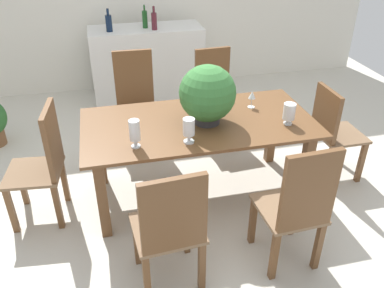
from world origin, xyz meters
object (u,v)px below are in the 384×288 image
at_px(chair_far_right, 215,92).
at_px(chair_foot_end, 332,129).
at_px(flower_centerpiece, 207,94).
at_px(wine_bottle_clear, 145,19).
at_px(chair_near_right, 298,206).
at_px(crystal_vase_left, 135,131).
at_px(kitchen_counter, 147,64).
at_px(wine_bottle_tall, 109,23).
at_px(chair_head_end, 44,161).
at_px(chair_near_left, 170,227).
at_px(wine_glass, 252,96).
at_px(wine_bottle_dark, 154,21).
at_px(crystal_vase_right, 189,128).
at_px(crystal_vase_center_near, 289,112).
at_px(chair_far_left, 136,98).
at_px(dining_table, 199,133).

xyz_separation_m(chair_far_right, chair_foot_end, (0.85, -0.99, -0.04)).
distance_m(flower_centerpiece, wine_bottle_clear, 2.25).
relative_size(chair_near_right, crystal_vase_left, 4.65).
relative_size(kitchen_counter, wine_bottle_clear, 5.14).
distance_m(chair_foot_end, wine_bottle_tall, 2.89).
bearing_deg(chair_foot_end, chair_head_end, 90.18).
xyz_separation_m(chair_far_right, chair_near_right, (0.01, -1.98, 0.01)).
xyz_separation_m(chair_foot_end, kitchen_counter, (-1.42, 2.22, -0.02)).
distance_m(chair_head_end, chair_near_left, 1.28).
height_order(wine_glass, wine_bottle_dark, wine_bottle_dark).
distance_m(wine_bottle_clear, wine_bottle_tall, 0.45).
height_order(chair_head_end, flower_centerpiece, flower_centerpiece).
bearing_deg(flower_centerpiece, wine_glass, 22.65).
bearing_deg(chair_far_right, flower_centerpiece, -113.39).
distance_m(chair_head_end, wine_bottle_clear, 2.54).
distance_m(crystal_vase_left, crystal_vase_right, 0.40).
bearing_deg(wine_bottle_tall, chair_near_left, -86.91).
bearing_deg(wine_bottle_dark, chair_far_right, -66.74).
distance_m(crystal_vase_center_near, crystal_vase_right, 0.86).
bearing_deg(chair_far_left, chair_near_right, -64.65).
relative_size(chair_foot_end, flower_centerpiece, 1.85).
bearing_deg(crystal_vase_right, crystal_vase_left, 176.91).
distance_m(chair_near_left, chair_foot_end, 1.97).
distance_m(chair_near_left, wine_bottle_clear, 3.25).
height_order(chair_near_right, wine_bottle_tall, wine_bottle_tall).
relative_size(dining_table, wine_bottle_clear, 6.91).
xyz_separation_m(kitchen_counter, wine_bottle_tall, (-0.45, -0.09, 0.59)).
relative_size(flower_centerpiece, wine_bottle_tall, 1.81).
height_order(chair_far_right, wine_glass, chair_far_right).
distance_m(chair_foot_end, chair_far_left, 1.98).
height_order(chair_far_right, wine_bottle_dark, wine_bottle_dark).
bearing_deg(chair_head_end, chair_far_left, 145.74).
relative_size(crystal_vase_right, wine_glass, 1.30).
bearing_deg(wine_glass, chair_head_end, -174.48).
bearing_deg(wine_bottle_tall, chair_head_end, -107.36).
bearing_deg(wine_glass, chair_foot_end, -12.14).
bearing_deg(chair_near_left, chair_far_right, -117.59).
relative_size(flower_centerpiece, kitchen_counter, 0.34).
bearing_deg(dining_table, wine_bottle_clear, 93.81).
height_order(dining_table, wine_glass, wine_glass).
distance_m(flower_centerpiece, crystal_vase_center_near, 0.68).
bearing_deg(chair_foot_end, wine_bottle_tall, 41.23).
bearing_deg(crystal_vase_left, chair_far_left, 84.47).
xyz_separation_m(wine_glass, wine_bottle_tall, (-1.12, 1.97, 0.22)).
distance_m(dining_table, chair_near_left, 1.07).
relative_size(crystal_vase_right, wine_bottle_dark, 0.70).
distance_m(chair_near_left, kitchen_counter, 3.22).
xyz_separation_m(crystal_vase_left, crystal_vase_center_near, (1.26, 0.08, -0.02)).
xyz_separation_m(chair_near_left, flower_centerpiece, (0.49, 0.95, 0.45)).
bearing_deg(crystal_vase_right, kitchen_counter, 89.82).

